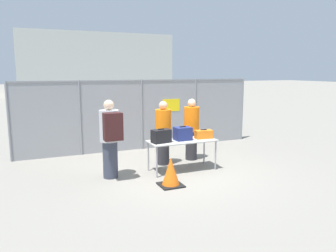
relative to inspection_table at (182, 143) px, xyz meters
name	(u,v)px	position (x,y,z in m)	size (l,w,h in m)	color
ground_plane	(177,172)	(-0.19, -0.11, -0.71)	(120.00, 120.00, 0.00)	gray
fence_section	(142,113)	(-0.18, 2.58, 0.45)	(7.70, 0.07, 2.21)	gray
inspection_table	(182,143)	(0.00, 0.00, 0.00)	(1.71, 0.71, 0.77)	#B2B2AD
suitcase_black	(161,136)	(-0.59, -0.05, 0.23)	(0.48, 0.33, 0.34)	black
suitcase_navy	(183,134)	(0.02, 0.02, 0.23)	(0.41, 0.33, 0.35)	navy
suitcase_orange	(204,134)	(0.60, 0.00, 0.17)	(0.46, 0.26, 0.24)	orange
traveler_hooded	(110,136)	(-1.79, 0.09, 0.30)	(0.45, 0.70, 1.84)	#383D4C
security_worker_near	(163,132)	(-0.23, 0.69, 0.17)	(0.42, 0.42, 1.70)	#2D2D33
security_worker_far	(191,128)	(0.68, 0.83, 0.18)	(0.43, 0.43, 1.72)	#2D2D33
utility_trailer	(160,126)	(1.03, 4.05, -0.29)	(3.49, 2.12, 0.72)	#B2B2B7
distant_hangar	(90,65)	(3.25, 31.53, 2.39)	(15.20, 12.65, 6.19)	#B2B7B2
traffic_cone	(171,173)	(-0.71, -0.92, -0.41)	(0.50, 0.50, 0.63)	black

